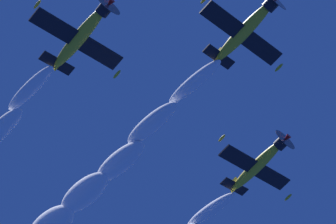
{
  "coord_description": "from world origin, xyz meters",
  "views": [
    {
      "loc": [
        -11.38,
        -29.45,
        1.62
      ],
      "look_at": [
        1.74,
        7.39,
        60.2
      ],
      "focal_mm": 79.23,
      "sensor_mm": 36.0,
      "label": 1
    }
  ],
  "objects": [
    {
      "name": "airplane_right_wingman",
      "position": [
        -8.26,
        2.37,
        60.48
      ],
      "size": [
        9.2,
        8.47,
        3.66
      ],
      "color": "gold"
    },
    {
      "name": "airplane_left_wingman",
      "position": [
        12.83,
        10.98,
        61.3
      ],
      "size": [
        9.19,
        8.48,
        3.57
      ],
      "color": "gold"
    },
    {
      "name": "airplane_lead",
      "position": [
        5.71,
        -2.58,
        61.62
      ],
      "size": [
        9.29,
        8.49,
        3.25
      ],
      "color": "gold"
    }
  ]
}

